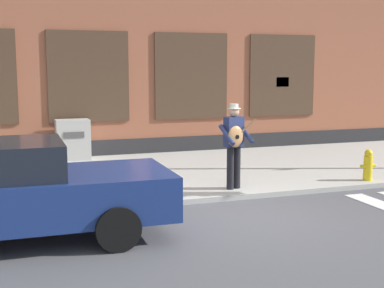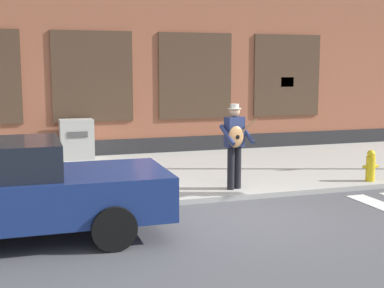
{
  "view_description": "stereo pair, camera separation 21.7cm",
  "coord_description": "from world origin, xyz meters",
  "px_view_note": "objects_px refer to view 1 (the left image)",
  "views": [
    {
      "loc": [
        -3.69,
        -8.41,
        2.61
      ],
      "look_at": [
        -0.33,
        1.34,
        1.13
      ],
      "focal_mm": 50.0,
      "sensor_mm": 36.0,
      "label": 1
    },
    {
      "loc": [
        -3.49,
        -8.48,
        2.61
      ],
      "look_at": [
        -0.33,
        1.34,
        1.13
      ],
      "focal_mm": 50.0,
      "sensor_mm": 36.0,
      "label": 2
    }
  ],
  "objects_px": {
    "red_car": "(14,192)",
    "busker": "(234,141)",
    "fire_hydrant": "(368,165)",
    "utility_box": "(73,140)"
  },
  "relations": [
    {
      "from": "red_car",
      "to": "busker",
      "type": "height_order",
      "value": "busker"
    },
    {
      "from": "red_car",
      "to": "busker",
      "type": "distance_m",
      "value": 4.7
    },
    {
      "from": "red_car",
      "to": "fire_hydrant",
      "type": "height_order",
      "value": "red_car"
    },
    {
      "from": "red_car",
      "to": "busker",
      "type": "xyz_separation_m",
      "value": [
        4.34,
        1.78,
        0.34
      ]
    },
    {
      "from": "red_car",
      "to": "busker",
      "type": "bearing_deg",
      "value": 22.27
    },
    {
      "from": "utility_box",
      "to": "fire_hydrant",
      "type": "distance_m",
      "value": 7.68
    },
    {
      "from": "red_car",
      "to": "utility_box",
      "type": "height_order",
      "value": "red_car"
    },
    {
      "from": "red_car",
      "to": "busker",
      "type": "relative_size",
      "value": 2.61
    },
    {
      "from": "red_car",
      "to": "utility_box",
      "type": "distance_m",
      "value": 6.7
    },
    {
      "from": "busker",
      "to": "utility_box",
      "type": "relative_size",
      "value": 1.6
    }
  ]
}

